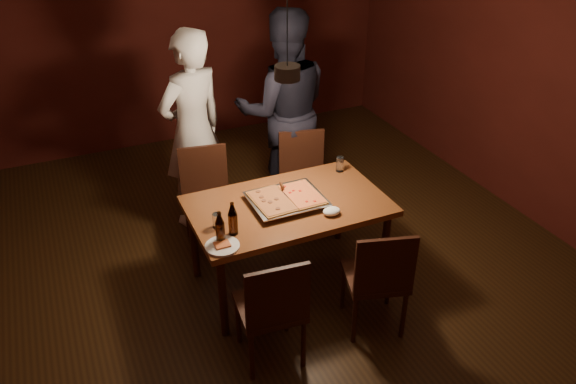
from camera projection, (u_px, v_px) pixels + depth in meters
name	position (u px, v px, depth m)	size (l,w,h in m)	color
room_shell	(287.00, 120.00, 4.03)	(6.00, 6.00, 6.00)	#331F0D
dining_table	(288.00, 211.00, 4.32)	(1.50, 0.90, 0.75)	brown
chair_far_left	(206.00, 188.00, 4.90)	(0.48, 0.48, 0.49)	#38190F
chair_far_right	(303.00, 171.00, 5.17)	(0.51, 0.51, 0.49)	#38190F
chair_near_left	(273.00, 303.00, 3.63)	(0.46, 0.46, 0.49)	#38190F
chair_near_right	(379.00, 272.00, 3.90)	(0.52, 0.52, 0.49)	#38190F
pizza_tray	(286.00, 201.00, 4.27)	(0.55, 0.45, 0.05)	silver
pizza_meat	(272.00, 201.00, 4.20)	(0.26, 0.41, 0.02)	maroon
pizza_cheese	(302.00, 194.00, 4.28)	(0.25, 0.40, 0.02)	gold
spatula	(285.00, 195.00, 4.27)	(0.09, 0.24, 0.04)	silver
beer_bottle_a	(220.00, 227.00, 3.79)	(0.06, 0.06, 0.24)	black
beer_bottle_b	(233.00, 218.00, 3.87)	(0.07, 0.07, 0.25)	black
water_glass_left	(217.00, 221.00, 3.98)	(0.07, 0.07, 0.11)	silver
water_glass_right	(340.00, 164.00, 4.69)	(0.06, 0.06, 0.13)	silver
plate_slice	(222.00, 246.00, 3.79)	(0.24, 0.24, 0.03)	white
napkin	(332.00, 211.00, 4.13)	(0.14, 0.10, 0.06)	white
diner_white	(193.00, 131.00, 5.00)	(0.67, 0.44, 1.84)	silver
diner_dark	(284.00, 111.00, 5.31)	(0.93, 0.73, 1.92)	black
pendant_lamp	(287.00, 71.00, 3.84)	(0.18, 0.18, 1.10)	black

